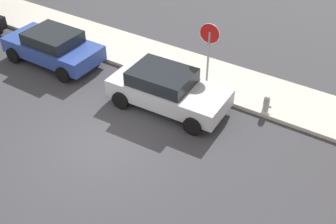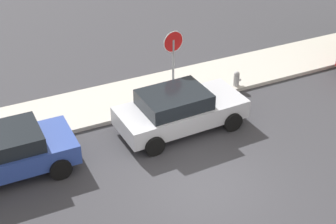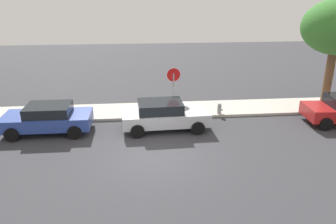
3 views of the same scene
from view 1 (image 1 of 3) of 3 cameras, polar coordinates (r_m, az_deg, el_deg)
ground_plane at (r=13.55m, az=-8.81°, el=-4.28°), size 60.00×60.00×0.00m
sidewalk_curb at (r=16.92m, az=2.52°, el=5.85°), size 32.00×2.42×0.14m
stop_sign at (r=15.02m, az=5.57°, el=8.99°), size 0.76×0.10×2.64m
parked_car_silver at (r=14.55m, az=-0.13°, el=3.16°), size 4.23×2.14×1.40m
parked_car_blue at (r=17.78m, az=-15.31°, el=8.57°), size 4.06×2.04×1.37m
fire_hydrant at (r=14.80m, az=13.16°, el=0.95°), size 0.30×0.22×0.72m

